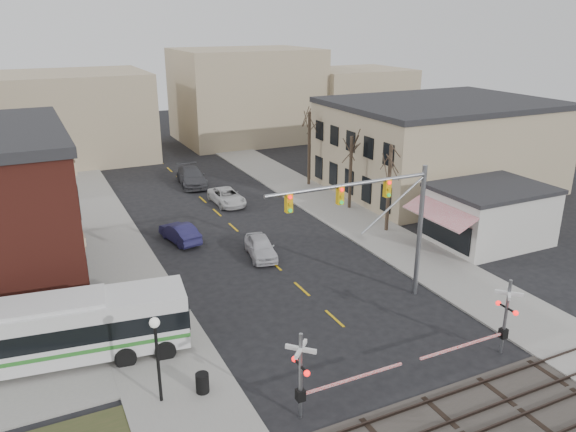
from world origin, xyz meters
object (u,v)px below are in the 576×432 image
(rr_crossing_east, at_px, (499,320))
(street_lamp, at_px, (156,342))
(rr_crossing_west, at_px, (310,374))
(car_d, at_px, (192,177))
(pedestrian_near, at_px, (155,326))
(traffic_signal_mast, at_px, (382,210))
(trash_bin, at_px, (202,383))
(car_a, at_px, (261,247))
(transit_bus, at_px, (54,331))
(car_c, at_px, (227,197))
(pedestrian_far, at_px, (114,303))
(car_b, at_px, (180,233))

(rr_crossing_east, xyz_separation_m, street_lamp, (-15.79, 3.52, 1.07))
(rr_crossing_west, height_order, car_d, rr_crossing_west)
(pedestrian_near, bearing_deg, rr_crossing_west, -129.71)
(rr_crossing_east, relative_size, car_d, 0.94)
(traffic_signal_mast, bearing_deg, pedestrian_near, 174.69)
(trash_bin, xyz_separation_m, car_a, (8.31, 12.90, 0.16))
(traffic_signal_mast, relative_size, rr_crossing_east, 1.78)
(transit_bus, relative_size, trash_bin, 13.97)
(transit_bus, distance_m, pedestrian_near, 4.75)
(trash_bin, bearing_deg, pedestrian_near, 100.60)
(traffic_signal_mast, xyz_separation_m, rr_crossing_west, (-8.15, -6.95, -3.77))
(traffic_signal_mast, xyz_separation_m, car_a, (-3.47, 9.20, -5.01))
(rr_crossing_west, bearing_deg, transit_bus, 137.25)
(traffic_signal_mast, distance_m, trash_bin, 13.38)
(traffic_signal_mast, relative_size, car_c, 2.01)
(car_a, xyz_separation_m, car_d, (0.83, 19.43, 0.13))
(transit_bus, relative_size, car_a, 2.96)
(street_lamp, height_order, car_a, street_lamp)
(rr_crossing_east, distance_m, street_lamp, 16.22)
(rr_crossing_east, distance_m, car_c, 28.67)
(car_d, height_order, pedestrian_far, car_d)
(rr_crossing_east, bearing_deg, transit_bus, 156.30)
(car_b, distance_m, car_d, 15.14)
(street_lamp, height_order, pedestrian_near, street_lamp)
(transit_bus, xyz_separation_m, pedestrian_far, (3.26, 3.29, -0.91))
(transit_bus, xyz_separation_m, trash_bin, (5.59, -5.27, -1.24))
(transit_bus, height_order, rr_crossing_east, rr_crossing_east)
(street_lamp, height_order, trash_bin, street_lamp)
(trash_bin, distance_m, car_c, 27.07)
(transit_bus, bearing_deg, trash_bin, -43.35)
(transit_bus, height_order, car_b, transit_bus)
(traffic_signal_mast, bearing_deg, car_d, 95.26)
(car_b, bearing_deg, rr_crossing_east, 104.12)
(car_b, height_order, pedestrian_near, pedestrian_near)
(car_a, xyz_separation_m, pedestrian_near, (-9.23, -8.02, 0.33))
(car_c, distance_m, pedestrian_near, 23.05)
(car_a, bearing_deg, street_lamp, -118.24)
(transit_bus, height_order, trash_bin, transit_bus)
(traffic_signal_mast, distance_m, car_d, 29.16)
(car_a, distance_m, pedestrian_far, 11.49)
(rr_crossing_west, distance_m, pedestrian_near, 9.36)
(street_lamp, xyz_separation_m, car_b, (5.79, 17.90, -2.32))
(car_b, bearing_deg, rr_crossing_west, 78.14)
(transit_bus, xyz_separation_m, rr_crossing_east, (19.57, -8.59, 0.16))
(car_c, height_order, pedestrian_near, pedestrian_near)
(traffic_signal_mast, relative_size, rr_crossing_west, 1.78)
(traffic_signal_mast, height_order, trash_bin, traffic_signal_mast)
(rr_crossing_east, relative_size, street_lamp, 1.38)
(rr_crossing_west, height_order, street_lamp, street_lamp)
(trash_bin, bearing_deg, rr_crossing_east, -13.34)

